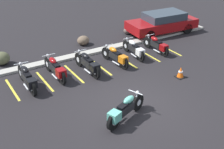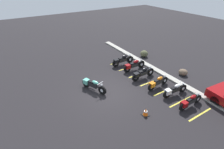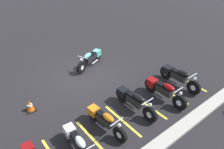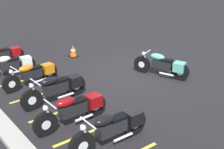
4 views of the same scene
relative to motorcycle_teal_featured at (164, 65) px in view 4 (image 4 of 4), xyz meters
name	(u,v)px [view 4 (image 4 of 4)]	position (x,y,z in m)	size (l,w,h in m)	color
ground	(135,73)	(0.89, 0.63, -0.45)	(60.00, 60.00, 0.00)	black
motorcycle_teal_featured	(164,65)	(0.00, 0.00, 0.00)	(2.06, 1.01, 0.85)	black
parked_bike_0	(113,127)	(-2.21, 4.08, 0.02)	(0.64, 2.27, 0.89)	black
parked_bike_1	(75,109)	(-0.84, 4.33, 0.01)	(0.63, 2.24, 0.88)	black
parked_bike_2	(58,88)	(0.64, 4.05, 0.01)	(0.63, 2.24, 0.88)	black
parked_bike_3	(33,74)	(2.22, 4.13, -0.02)	(0.59, 2.08, 0.82)	black
parked_bike_4	(11,65)	(3.52, 4.43, -0.02)	(0.58, 2.08, 0.82)	black
parked_bike_5	(2,55)	(4.88, 4.28, -0.03)	(0.57, 2.03, 0.80)	black
traffic_cone	(73,51)	(4.00, 1.47, -0.21)	(0.40, 0.40, 0.52)	black
stall_line_1	(89,132)	(-1.42, 4.29, -0.45)	(0.10, 2.10, 0.00)	gold
stall_line_2	(62,111)	(0.01, 4.29, -0.45)	(0.10, 2.10, 0.00)	gold
stall_line_3	(41,94)	(1.43, 4.29, -0.45)	(0.10, 2.10, 0.00)	gold
stall_line_4	(23,80)	(2.86, 4.29, -0.45)	(0.10, 2.10, 0.00)	gold
stall_line_5	(9,69)	(4.28, 4.29, -0.45)	(0.10, 2.10, 0.00)	gold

